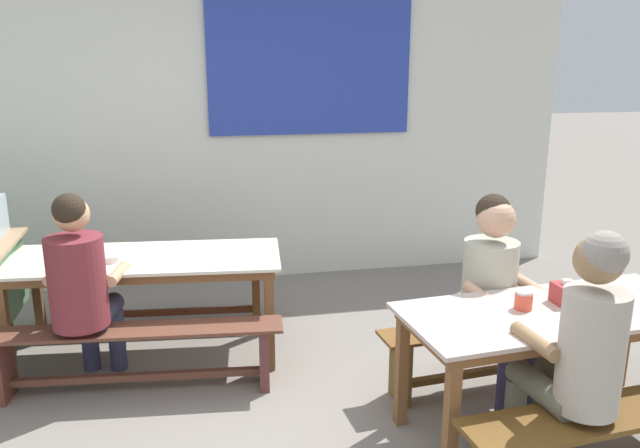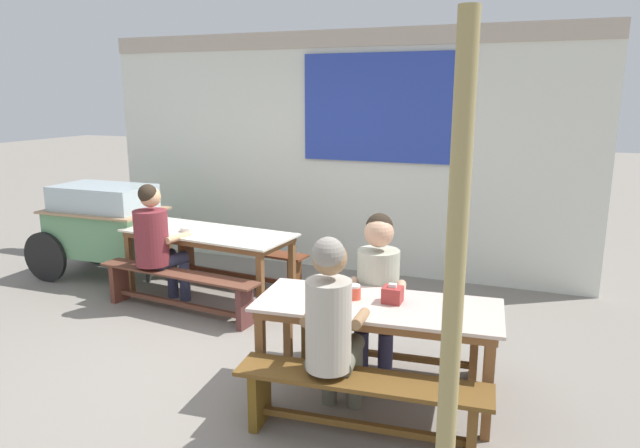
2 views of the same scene
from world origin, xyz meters
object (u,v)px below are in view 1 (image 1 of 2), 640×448
Objects in this scene: dining_table_far at (145,266)px; person_left_back_turned at (81,282)px; dining_table_near at (555,322)px; bench_far_front at (135,351)px; tissue_box at (566,293)px; bench_near_front at (617,434)px; bench_near_back at (497,345)px; person_near_front at (579,347)px; person_right_near_table at (496,283)px; soup_bowl at (111,258)px; condiment_jar at (524,300)px; bench_far_back at (160,290)px.

person_left_back_turned is at bearing -128.68° from dining_table_far.
dining_table_near is 0.94× the size of bench_far_front.
bench_far_front is 2.56m from tissue_box.
bench_near_back is at bearing 95.07° from bench_near_front.
person_right_near_table is at bearing 86.99° from person_near_front.
bench_far_front is 0.67m from soup_bowl.
bench_near_back is 0.71m from condiment_jar.
person_near_front reaches higher than bench_far_back.
condiment_jar is at bearing -105.65° from bench_near_back.
condiment_jar is (-0.18, 0.03, 0.13)m from dining_table_near.
dining_table_near is 12.80× the size of tissue_box.
person_left_back_turned is 0.98× the size of person_near_front.
condiment_jar is 2.61m from soup_bowl.
person_right_near_table is 8.21× the size of soup_bowl.
bench_far_front is 1.43× the size of person_left_back_turned.
tissue_box is at bearing -39.06° from bench_far_back.
condiment_jar reaches higher than soup_bowl.
bench_near_front is 0.76m from condiment_jar.
bench_near_front is 3.04m from person_left_back_turned.
bench_near_front is at bearing -84.93° from dining_table_near.
tissue_box is at bearing -29.84° from dining_table_far.
bench_near_back is 1.20× the size of person_near_front.
bench_far_back is 0.95× the size of bench_far_front.
bench_far_front is 1.46× the size of person_right_near_table.
dining_table_far is 0.55m from person_left_back_turned.
bench_near_back is 2.60m from person_left_back_turned.
dining_table_far reaches higher than bench_near_front.
tissue_box reaches higher than dining_table_far.
condiment_jar is (2.10, -0.85, 0.50)m from bench_far_front.
dining_table_near is at bearing -145.86° from tissue_box.
dining_table_near is at bearing 95.07° from bench_near_front.
dining_table_far is 1.44× the size of person_near_front.
dining_table_far is 2.68m from tissue_box.
dining_table_far is at bearing 158.07° from bench_near_back.
bench_far_back and bench_far_front have the same top height.
dining_table_near is 1.35× the size of person_left_back_turned.
dining_table_near is 0.22m from condiment_jar.
condiment_jar is at bearing -97.55° from person_right_near_table.
bench_far_back and bench_near_back have the same top height.
dining_table_far is 1.48× the size of person_left_back_turned.
tissue_box is at bearing -19.08° from bench_far_front.
dining_table_near is 2.47m from bench_far_front.
condiment_jar is (2.00, -1.87, 0.49)m from bench_far_back.
condiment_jar reaches higher than bench_near_front.
person_right_near_table reaches higher than bench_far_front.
bench_near_back is 0.70m from tissue_box.
person_right_near_table reaches higher than dining_table_near.
person_right_near_table is (-0.13, 0.44, 0.07)m from dining_table_near.
condiment_jar reaches higher than dining_table_near.
person_left_back_turned is 2.57m from condiment_jar.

